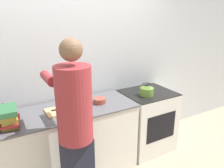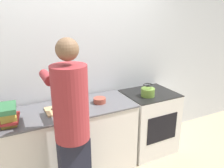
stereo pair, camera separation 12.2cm
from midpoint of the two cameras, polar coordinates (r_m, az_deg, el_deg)
The scene contains 10 objects.
wall_back at distance 2.92m, azimuth -6.96°, elevation 4.81°, with size 8.00×0.05×2.60m.
counter at distance 2.81m, azimuth -10.83°, elevation -14.86°, with size 1.73×0.64×0.90m.
oven at distance 3.31m, azimuth 10.54°, elevation -9.54°, with size 0.70×0.62×0.89m.
person at distance 2.09m, azimuth -8.82°, elevation -10.64°, with size 0.37×0.60×1.78m.
cutting_board at distance 2.58m, azimuth -11.56°, elevation -6.47°, with size 0.37×0.25×0.02m.
knife at distance 2.58m, azimuth -12.15°, elevation -6.27°, with size 0.21×0.07×0.01m.
kettle at distance 2.98m, azimuth 10.51°, elevation -1.88°, with size 0.19×0.19×0.16m.
bowl_prep at distance 2.72m, azimuth -1.97°, elevation -4.30°, with size 0.15×0.15×0.06m.
canister_jar at distance 2.63m, azimuth -25.57°, elevation -6.15°, with size 0.17×0.17×0.14m.
book_stack at distance 2.38m, azimuth -24.35°, elevation -7.33°, with size 0.23×0.30×0.21m.
Camera 2 is at (-0.90, -2.01, 1.97)m, focal length 35.00 mm.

